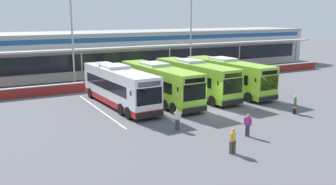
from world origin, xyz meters
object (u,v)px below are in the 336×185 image
(coach_bus_right_centre, at_px, (228,77))
(pedestrian_with_handbag, at_px, (295,104))
(coach_bus_left_centre, at_px, (159,84))
(pedestrian_in_dark_coat, at_px, (248,124))
(coach_bus_centre, at_px, (195,79))
(lamp_post_west, at_px, (72,34))
(pedestrian_child, at_px, (233,140))
(coach_bus_leftmost, at_px, (119,87))
(lamp_post_centre, at_px, (191,31))
(pedestrian_near_bin, at_px, (177,119))

(coach_bus_right_centre, bearing_deg, pedestrian_with_handbag, -91.64)
(coach_bus_left_centre, relative_size, pedestrian_in_dark_coat, 7.56)
(pedestrian_with_handbag, bearing_deg, coach_bus_centre, 110.28)
(coach_bus_centre, distance_m, lamp_post_west, 14.84)
(pedestrian_in_dark_coat, bearing_deg, pedestrian_child, -145.03)
(pedestrian_child, bearing_deg, coach_bus_leftmost, 96.77)
(coach_bus_left_centre, bearing_deg, pedestrian_with_handbag, -49.16)
(coach_bus_left_centre, bearing_deg, pedestrian_child, -99.02)
(lamp_post_west, distance_m, lamp_post_centre, 16.24)
(coach_bus_right_centre, bearing_deg, coach_bus_centre, 174.40)
(lamp_post_west, bearing_deg, coach_bus_left_centre, -61.56)
(pedestrian_in_dark_coat, height_order, lamp_post_centre, lamp_post_centre)
(coach_bus_left_centre, relative_size, coach_bus_centre, 1.00)
(coach_bus_leftmost, xyz_separation_m, pedestrian_with_handbag, (12.31, -9.98, -0.93))
(coach_bus_leftmost, relative_size, pedestrian_with_handbag, 7.56)
(pedestrian_near_bin, bearing_deg, lamp_post_west, 98.09)
(coach_bus_right_centre, xyz_separation_m, pedestrian_near_bin, (-11.49, -8.88, -0.91))
(coach_bus_centre, bearing_deg, pedestrian_child, -114.45)
(coach_bus_right_centre, height_order, pedestrian_child, coach_bus_right_centre)
(pedestrian_in_dark_coat, xyz_separation_m, lamp_post_west, (-6.35, 22.70, 5.42))
(pedestrian_near_bin, distance_m, lamp_post_centre, 24.57)
(coach_bus_leftmost, xyz_separation_m, coach_bus_right_centre, (12.60, -0.20, 0.00))
(coach_bus_centre, bearing_deg, pedestrian_with_handbag, -69.72)
(coach_bus_leftmost, relative_size, pedestrian_in_dark_coat, 7.56)
(pedestrian_with_handbag, bearing_deg, lamp_post_centre, 83.67)
(pedestrian_with_handbag, relative_size, pedestrian_near_bin, 1.00)
(pedestrian_in_dark_coat, xyz_separation_m, pedestrian_near_bin, (-3.63, 3.59, 0.00))
(coach_bus_leftmost, bearing_deg, coach_bus_centre, 1.34)
(coach_bus_leftmost, bearing_deg, pedestrian_in_dark_coat, -69.52)
(coach_bus_leftmost, distance_m, lamp_post_west, 11.11)
(coach_bus_right_centre, bearing_deg, coach_bus_left_centre, -178.67)
(coach_bus_centre, distance_m, pedestrian_child, 16.45)
(coach_bus_centre, relative_size, pedestrian_in_dark_coat, 7.56)
(pedestrian_child, bearing_deg, pedestrian_in_dark_coat, 34.97)
(coach_bus_left_centre, distance_m, coach_bus_centre, 4.56)
(coach_bus_right_centre, xyz_separation_m, pedestrian_in_dark_coat, (-7.86, -12.48, -0.91))
(coach_bus_centre, xyz_separation_m, lamp_post_west, (-10.17, 9.83, 4.50))
(coach_bus_leftmost, xyz_separation_m, pedestrian_child, (1.75, -14.76, -0.91))
(coach_bus_left_centre, bearing_deg, lamp_post_centre, 46.39)
(coach_bus_centre, relative_size, coach_bus_right_centre, 1.00)
(coach_bus_leftmost, distance_m, pedestrian_near_bin, 9.19)
(pedestrian_in_dark_coat, height_order, pedestrian_child, same)
(pedestrian_near_bin, bearing_deg, lamp_post_centre, 55.68)
(lamp_post_centre, bearing_deg, coach_bus_leftmost, -143.76)
(pedestrian_with_handbag, height_order, pedestrian_near_bin, same)
(lamp_post_west, relative_size, lamp_post_centre, 1.00)
(coach_bus_leftmost, xyz_separation_m, coach_bus_centre, (8.55, 0.20, 0.00))
(pedestrian_child, bearing_deg, pedestrian_near_bin, 96.54)
(coach_bus_leftmost, height_order, coach_bus_centre, same)
(pedestrian_near_bin, xyz_separation_m, lamp_post_centre, (13.51, 19.79, 5.42))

